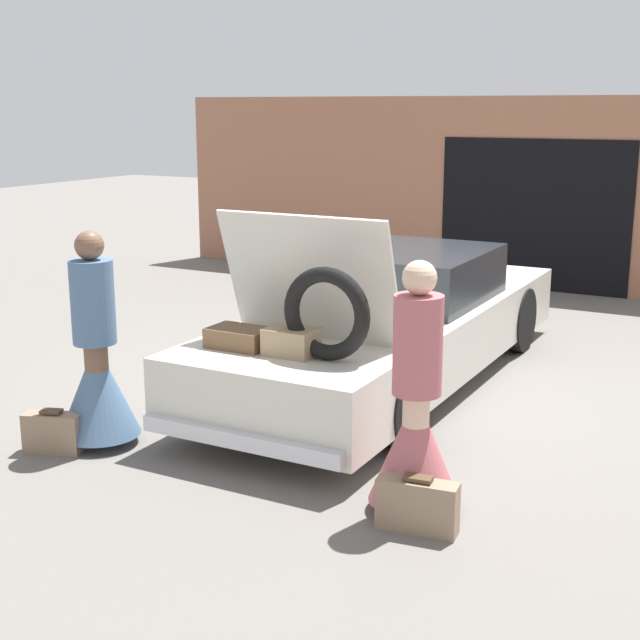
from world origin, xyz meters
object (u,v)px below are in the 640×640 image
Objects in this scene: car at (391,323)px; person_left at (97,370)px; person_right at (416,425)px; suitcase_beside_left_person at (53,433)px; suitcase_beside_right_person at (417,506)px.

car is 3.02m from person_left.
person_right is 3.55× the size of suitcase_beside_left_person.
suitcase_beside_right_person is at bearing -140.37° from person_right.
person_left is (-1.35, -2.70, 0.04)m from car.
person_left is 2.70m from person_right.
car is at bearing 116.92° from suitcase_beside_right_person.
suitcase_beside_right_person is (2.83, -0.21, -0.44)m from person_left.
person_left is at bearing 58.06° from suitcase_beside_left_person.
person_left reaches higher than suitcase_beside_left_person.
suitcase_beside_left_person is (-2.90, -0.37, -0.45)m from person_right.
suitcase_beside_right_person is (0.13, -0.25, -0.44)m from person_right.
suitcase_beside_left_person is (-0.20, -0.32, -0.45)m from person_left.
person_right is at bearing 100.89° from person_left.
car reaches higher than suitcase_beside_left_person.
car is 3.42m from suitcase_beside_left_person.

